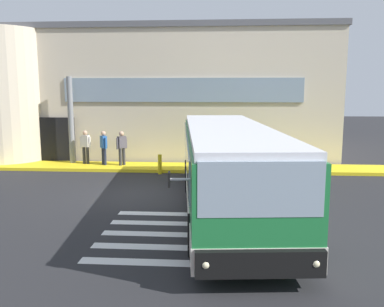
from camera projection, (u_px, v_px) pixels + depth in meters
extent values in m
cube|color=#232326|center=(140.00, 194.00, 15.16)|extent=(80.00, 90.00, 0.02)
cube|color=silver|center=(176.00, 263.00, 9.10)|extent=(4.40, 0.36, 0.01)
cube|color=silver|center=(180.00, 248.00, 9.99)|extent=(4.40, 0.36, 0.01)
cube|color=silver|center=(184.00, 235.00, 10.88)|extent=(4.40, 0.36, 0.01)
cube|color=silver|center=(186.00, 224.00, 11.76)|extent=(4.40, 0.36, 0.01)
cube|color=silver|center=(189.00, 214.00, 12.65)|extent=(4.40, 0.36, 0.01)
cube|color=beige|center=(176.00, 95.00, 26.44)|extent=(18.01, 12.00, 6.87)
cube|color=#56565B|center=(175.00, 39.00, 25.88)|extent=(18.21, 12.20, 0.30)
cylinder|color=beige|center=(5.00, 97.00, 21.62)|extent=(4.40, 4.40, 6.87)
cube|color=black|center=(58.00, 140.00, 21.22)|extent=(1.80, 0.16, 2.40)
cube|color=gray|center=(182.00, 90.00, 20.36)|extent=(12.01, 0.10, 1.20)
cube|color=yellow|center=(160.00, 167.00, 19.87)|extent=(22.01, 2.00, 0.15)
cylinder|color=slate|center=(71.00, 120.00, 20.43)|extent=(0.28, 0.28, 4.32)
cube|color=#1E7238|center=(227.00, 166.00, 12.96)|extent=(3.60, 11.16, 2.15)
cube|color=silver|center=(227.00, 191.00, 13.09)|extent=(3.65, 11.20, 0.55)
cube|color=silver|center=(228.00, 129.00, 12.78)|extent=(3.49, 10.95, 0.20)
cube|color=#8C9EAD|center=(261.00, 189.00, 7.51)|extent=(2.35, 0.35, 1.05)
cube|color=#8C9EAD|center=(266.00, 149.00, 13.22)|extent=(0.99, 9.72, 0.95)
cube|color=#8C9EAD|center=(187.00, 149.00, 13.15)|extent=(0.99, 9.72, 0.95)
cube|color=black|center=(261.00, 170.00, 7.45)|extent=(2.15, 0.31, 0.28)
cube|color=black|center=(260.00, 264.00, 7.60)|extent=(2.46, 0.44, 0.52)
sphere|color=beige|center=(315.00, 263.00, 7.58)|extent=(0.18, 0.18, 0.18)
sphere|color=beige|center=(206.00, 264.00, 7.53)|extent=(0.18, 0.18, 0.18)
cylinder|color=#B7B7BF|center=(180.00, 179.00, 7.64)|extent=(0.40, 0.09, 0.05)
cube|color=black|center=(169.00, 179.00, 7.64)|extent=(0.06, 0.20, 0.28)
cylinder|color=black|center=(295.00, 234.00, 9.51)|extent=(0.40, 1.02, 1.00)
cylinder|color=black|center=(194.00, 235.00, 9.44)|extent=(0.40, 1.02, 1.00)
cylinder|color=black|center=(251.00, 179.00, 15.39)|extent=(0.40, 1.02, 1.00)
cylinder|color=black|center=(189.00, 179.00, 15.33)|extent=(0.40, 1.02, 1.00)
cylinder|color=black|center=(246.00, 172.00, 16.67)|extent=(0.40, 1.02, 1.00)
cylinder|color=black|center=(189.00, 172.00, 16.61)|extent=(0.40, 1.02, 1.00)
cylinder|color=#2D2D33|center=(88.00, 155.00, 20.32)|extent=(0.15, 0.15, 0.85)
cylinder|color=#2D2D33|center=(84.00, 155.00, 20.37)|extent=(0.15, 0.15, 0.85)
cube|color=silver|center=(85.00, 141.00, 20.23)|extent=(0.42, 0.30, 0.58)
sphere|color=tan|center=(85.00, 133.00, 20.17)|extent=(0.23, 0.23, 0.23)
cylinder|color=silver|center=(90.00, 142.00, 20.17)|extent=(0.09, 0.09, 0.55)
cylinder|color=silver|center=(81.00, 142.00, 20.31)|extent=(0.09, 0.09, 0.55)
cylinder|color=#1E2338|center=(105.00, 156.00, 19.99)|extent=(0.15, 0.15, 0.85)
cylinder|color=#1E2338|center=(103.00, 156.00, 20.16)|extent=(0.15, 0.15, 0.85)
cube|color=#2659A5|center=(104.00, 142.00, 19.96)|extent=(0.41, 0.43, 0.58)
sphere|color=tan|center=(103.00, 133.00, 19.90)|extent=(0.23, 0.23, 0.23)
cylinder|color=#2659A5|center=(106.00, 143.00, 19.77)|extent=(0.09, 0.09, 0.55)
cylinder|color=#2659A5|center=(102.00, 142.00, 20.17)|extent=(0.09, 0.09, 0.55)
cylinder|color=#2D2D33|center=(124.00, 156.00, 20.04)|extent=(0.15, 0.15, 0.85)
cylinder|color=#2D2D33|center=(120.00, 157.00, 19.91)|extent=(0.15, 0.15, 0.85)
cube|color=#4C4751|center=(122.00, 142.00, 19.86)|extent=(0.42, 0.42, 0.58)
sphere|color=tan|center=(121.00, 134.00, 19.79)|extent=(0.23, 0.23, 0.23)
cylinder|color=#4C4751|center=(126.00, 143.00, 20.03)|extent=(0.09, 0.09, 0.55)
cylinder|color=#4C4751|center=(117.00, 144.00, 19.71)|extent=(0.09, 0.09, 0.55)
cylinder|color=yellow|center=(160.00, 164.00, 18.62)|extent=(0.18, 0.18, 0.90)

